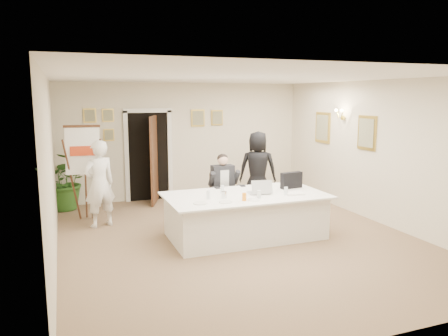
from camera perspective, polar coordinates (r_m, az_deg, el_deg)
floor at (r=7.82m, az=1.83°, el=-9.17°), size 7.00×7.00×0.00m
ceiling at (r=7.42m, az=1.94°, el=11.78°), size 6.00×7.00×0.02m
wall_back at (r=10.79m, az=-5.22°, el=3.58°), size 6.00×0.10×2.80m
wall_front at (r=4.52m, az=19.07°, el=-5.15°), size 6.00×0.10×2.80m
wall_left at (r=6.95m, az=-21.66°, el=-0.32°), size 0.10×7.00×2.80m
wall_right at (r=9.06m, az=19.72°, el=1.94°), size 0.10×7.00×2.80m
doorway at (r=10.46m, az=-9.59°, el=1.33°), size 1.14×0.86×2.20m
pictures_back_wall at (r=10.54m, az=-9.43°, el=5.80°), size 3.40×0.06×0.80m
pictures_right_wall at (r=9.95m, az=15.25°, el=4.81°), size 0.06×2.20×0.80m
wall_sconce at (r=9.89m, az=15.01°, el=6.83°), size 0.20×0.30×0.24m
conference_table at (r=7.81m, az=2.80°, el=-6.20°), size 2.82×1.50×0.78m
seated_man at (r=8.64m, az=-0.08°, el=-2.61°), size 0.60×0.63×1.38m
flip_chart at (r=9.19m, az=-17.75°, el=-1.20°), size 0.67×0.45×1.89m
standing_man at (r=8.64m, az=-15.96°, el=-2.01°), size 0.71×0.58×1.67m
standing_woman at (r=9.85m, az=4.42°, el=-0.16°), size 0.99×0.86×1.72m
potted_palm at (r=10.22m, az=-20.01°, el=-1.54°), size 1.23×1.09×1.30m
laptop at (r=7.79m, az=4.56°, el=-2.31°), size 0.43×0.44×0.28m
laptop_bag at (r=8.30m, az=8.79°, el=-1.58°), size 0.45×0.18×0.30m
paper_stack at (r=7.81m, az=9.22°, el=-3.30°), size 0.34×0.25×0.03m
plate_left at (r=7.07m, az=-3.10°, el=-4.62°), size 0.25×0.25×0.01m
plate_mid at (r=7.14m, az=0.21°, el=-4.46°), size 0.24×0.24×0.01m
plate_near at (r=7.31m, az=3.90°, el=-4.14°), size 0.25×0.25×0.01m
glass_a at (r=7.37m, az=-2.06°, el=-3.52°), size 0.07×0.07×0.14m
glass_b at (r=7.41m, az=4.60°, el=-3.47°), size 0.07×0.07×0.14m
glass_c at (r=7.73m, az=8.08°, el=-2.99°), size 0.08×0.08×0.14m
glass_d at (r=7.80m, az=-0.23°, el=-2.78°), size 0.07×0.07×0.14m
oj_glass at (r=7.25m, az=2.66°, el=-3.78°), size 0.08×0.08×0.13m
steel_jug at (r=7.43m, az=0.02°, el=-3.52°), size 0.12×0.12×0.11m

